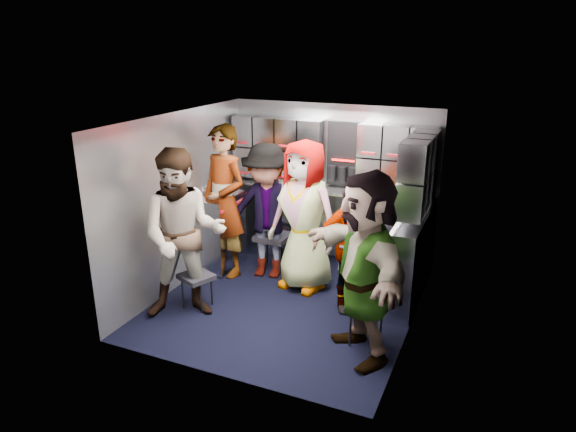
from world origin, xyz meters
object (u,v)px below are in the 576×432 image
at_px(jump_seat_mid_right, 355,269).
at_px(attendant_arc_e, 364,267).
at_px(attendant_arc_a, 184,235).
at_px(attendant_arc_d, 352,246).
at_px(jump_seat_near_right, 367,311).
at_px(attendant_arc_c, 304,216).
at_px(jump_seat_mid_left, 273,239).
at_px(jump_seat_near_left, 196,278).
at_px(attendant_standing, 224,202).
at_px(attendant_arc_b, 267,212).
at_px(jump_seat_center, 309,251).

height_order(jump_seat_mid_right, attendant_arc_e, attendant_arc_e).
height_order(attendant_arc_a, attendant_arc_d, attendant_arc_a).
relative_size(jump_seat_mid_right, jump_seat_near_right, 1.14).
bearing_deg(attendant_arc_d, attendant_arc_c, 126.71).
relative_size(jump_seat_mid_left, attendant_arc_a, 0.26).
height_order(jump_seat_near_left, attendant_standing, attendant_standing).
xyz_separation_m(attendant_arc_a, attendant_arc_d, (1.58, 0.85, -0.18)).
distance_m(attendant_arc_b, attendant_arc_c, 0.56).
height_order(attendant_standing, attendant_arc_b, attendant_standing).
height_order(attendant_arc_b, attendant_arc_d, attendant_arc_b).
relative_size(jump_seat_near_left, attendant_arc_e, 0.24).
relative_size(jump_seat_near_right, attendant_standing, 0.21).
relative_size(jump_seat_mid_left, jump_seat_near_right, 1.19).
bearing_deg(jump_seat_mid_left, attendant_arc_d, -25.69).
height_order(jump_seat_near_left, jump_seat_near_right, jump_seat_near_right).
distance_m(jump_seat_center, attendant_standing, 1.23).
bearing_deg(attendant_arc_c, jump_seat_mid_right, 2.93).
bearing_deg(attendant_standing, jump_seat_mid_right, 15.90).
distance_m(jump_seat_mid_right, attendant_arc_c, 0.85).
relative_size(attendant_arc_c, attendant_arc_e, 1.00).
distance_m(jump_seat_mid_left, attendant_arc_c, 0.78).
bearing_deg(attendant_arc_d, jump_seat_center, 115.16).
distance_m(attendant_arc_d, attendant_arc_e, 0.91).
xyz_separation_m(jump_seat_mid_right, attendant_arc_e, (0.36, -1.00, 0.51)).
height_order(jump_seat_mid_left, attendant_arc_b, attendant_arc_b).
height_order(jump_seat_mid_left, attendant_arc_e, attendant_arc_e).
bearing_deg(attendant_arc_e, attendant_arc_d, 161.99).
height_order(jump_seat_near_left, jump_seat_mid_right, jump_seat_mid_right).
distance_m(jump_seat_mid_left, attendant_arc_e, 2.17).
distance_m(jump_seat_near_left, attendant_arc_d, 1.76).
relative_size(jump_seat_center, attendant_arc_e, 0.24).
xyz_separation_m(jump_seat_mid_right, jump_seat_near_right, (0.36, -0.82, -0.04)).
bearing_deg(jump_seat_center, attendant_arc_b, -173.23).
xyz_separation_m(jump_seat_mid_right, attendant_arc_c, (-0.68, 0.11, 0.51)).
bearing_deg(attendant_arc_b, attendant_arc_d, -27.50).
relative_size(jump_seat_near_right, attendant_arc_e, 0.22).
height_order(jump_seat_near_left, attendant_arc_e, attendant_arc_e).
relative_size(jump_seat_near_right, attendant_arc_b, 0.24).
distance_m(jump_seat_mid_left, attendant_arc_b, 0.46).
xyz_separation_m(jump_seat_mid_left, attendant_arc_e, (1.58, -1.40, 0.48)).
bearing_deg(attendant_arc_a, jump_seat_near_left, 60.54).
bearing_deg(jump_seat_near_left, jump_seat_center, 51.45).
height_order(attendant_arc_c, attendant_arc_e, attendant_arc_e).
distance_m(jump_seat_mid_right, attendant_arc_e, 1.17).
xyz_separation_m(jump_seat_near_left, attendant_arc_a, (-0.00, -0.18, 0.58)).
bearing_deg(attendant_arc_b, attendant_arc_c, -21.08).
bearing_deg(jump_seat_mid_left, jump_seat_near_left, -106.17).
relative_size(jump_seat_center, attendant_arc_d, 0.30).
bearing_deg(attendant_arc_b, jump_seat_mid_left, 80.95).
bearing_deg(attendant_arc_c, attendant_arc_b, -179.74).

